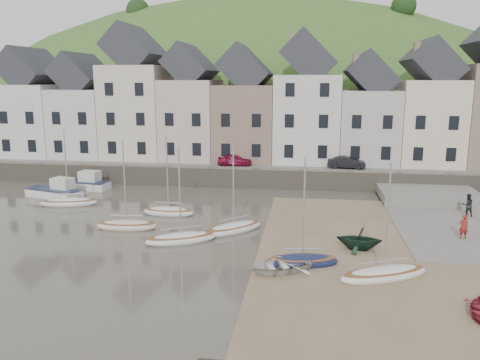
% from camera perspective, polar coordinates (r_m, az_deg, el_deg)
% --- Properties ---
extents(ground, '(160.00, 160.00, 0.00)m').
position_cam_1_polar(ground, '(29.95, -1.63, -7.98)').
color(ground, '#484239').
rests_on(ground, ground).
extents(quay_land, '(90.00, 30.00, 1.50)m').
position_cam_1_polar(quay_land, '(60.68, 3.46, 2.93)').
color(quay_land, '#3A5F26').
rests_on(quay_land, ground).
extents(quay_street, '(70.00, 7.00, 0.10)m').
position_cam_1_polar(quay_street, '(49.25, 2.38, 1.79)').
color(quay_street, slate).
rests_on(quay_street, quay_land).
extents(seawall, '(70.00, 1.20, 1.80)m').
position_cam_1_polar(seawall, '(45.95, 1.93, 0.23)').
color(seawall, slate).
rests_on(seawall, ground).
extents(beach, '(18.00, 26.00, 0.06)m').
position_cam_1_polar(beach, '(30.19, 19.66, -8.47)').
color(beach, brown).
rests_on(beach, ground).
extents(slipway, '(8.00, 18.00, 0.12)m').
position_cam_1_polar(slipway, '(38.53, 23.20, -4.32)').
color(slipway, slate).
rests_on(slipway, ground).
extents(hillside, '(134.40, 84.00, 84.00)m').
position_cam_1_polar(hillside, '(92.68, 1.65, -5.81)').
color(hillside, '#3A5F26').
rests_on(hillside, ground).
extents(townhouse_terrace, '(61.05, 8.00, 13.93)m').
position_cam_1_polar(townhouse_terrace, '(51.92, 4.78, 8.70)').
color(townhouse_terrace, silver).
rests_on(townhouse_terrace, quay_land).
extents(sailboat_0, '(4.79, 2.56, 6.32)m').
position_cam_1_polar(sailboat_0, '(41.98, -19.52, -2.47)').
color(sailboat_0, silver).
rests_on(sailboat_0, ground).
extents(sailboat_1, '(4.00, 1.60, 6.32)m').
position_cam_1_polar(sailboat_1, '(37.25, -8.42, -3.67)').
color(sailboat_1, silver).
rests_on(sailboat_1, ground).
extents(sailboat_2, '(4.32, 1.93, 6.32)m').
position_cam_1_polar(sailboat_2, '(34.38, -13.20, -5.19)').
color(sailboat_2, beige).
rests_on(sailboat_2, ground).
extents(sailboat_3, '(4.32, 4.26, 6.32)m').
position_cam_1_polar(sailboat_3, '(32.85, -0.77, -5.68)').
color(sailboat_3, silver).
rests_on(sailboat_3, ground).
extents(sailboat_4, '(4.76, 3.37, 6.32)m').
position_cam_1_polar(sailboat_4, '(31.05, -6.98, -6.82)').
color(sailboat_4, silver).
rests_on(sailboat_4, ground).
extents(sailboat_5, '(4.19, 2.24, 6.32)m').
position_cam_1_polar(sailboat_5, '(27.44, 7.38, -9.39)').
color(sailboat_5, '#141D40').
rests_on(sailboat_5, ground).
extents(sailboat_6, '(5.22, 3.51, 6.32)m').
position_cam_1_polar(sailboat_6, '(26.60, 16.61, -10.52)').
color(sailboat_6, silver).
rests_on(sailboat_6, ground).
extents(motorboat_0, '(5.41, 3.12, 1.70)m').
position_cam_1_polar(motorboat_0, '(45.08, -20.86, -1.19)').
color(motorboat_0, silver).
rests_on(motorboat_0, ground).
extents(motorboat_2, '(5.40, 2.40, 1.70)m').
position_cam_1_polar(motorboat_2, '(47.68, -17.92, -0.30)').
color(motorboat_2, silver).
rests_on(motorboat_2, ground).
extents(rowboat_white, '(4.24, 3.83, 0.72)m').
position_cam_1_polar(rowboat_white, '(26.27, 4.75, -9.95)').
color(rowboat_white, silver).
rests_on(rowboat_white, beach).
extents(rowboat_green, '(2.89, 2.57, 1.40)m').
position_cam_1_polar(rowboat_green, '(30.10, 13.87, -6.71)').
color(rowboat_green, '#153122').
rests_on(rowboat_green, beach).
extents(person_red, '(0.61, 0.43, 1.58)m').
position_cam_1_polar(person_red, '(34.11, 24.85, -5.01)').
color(person_red, maroon).
rests_on(person_red, slipway).
extents(person_dark, '(0.89, 0.72, 1.72)m').
position_cam_1_polar(person_dark, '(39.68, 25.25, -2.67)').
color(person_dark, black).
rests_on(person_dark, slipway).
extents(car_left, '(3.47, 1.56, 1.16)m').
position_cam_1_polar(car_left, '(48.47, -0.63, 2.39)').
color(car_left, maroon).
rests_on(car_left, quay_street).
extents(car_right, '(3.72, 1.57, 1.19)m').
position_cam_1_polar(car_right, '(48.07, 12.45, 2.05)').
color(car_right, black).
rests_on(car_right, quay_street).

